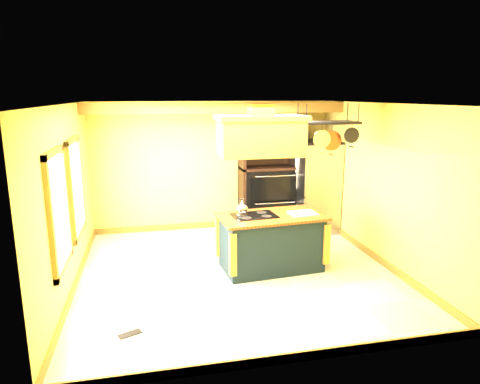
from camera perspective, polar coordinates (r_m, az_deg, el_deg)
name	(u,v)px	position (r m, az deg, el deg)	size (l,w,h in m)	color
floor	(237,272)	(7.11, -0.42, -10.64)	(5.00, 5.00, 0.00)	beige
ceiling	(237,104)	(6.51, -0.46, 11.69)	(5.00, 5.00, 0.00)	white
wall_back	(213,166)	(9.10, -3.64, 3.46)	(5.00, 0.02, 2.70)	gold
wall_front	(287,246)	(4.36, 6.31, -7.15)	(5.00, 0.02, 2.70)	gold
wall_left	(67,200)	(6.65, -22.02, -0.98)	(0.02, 5.00, 2.70)	gold
wall_right	(382,185)	(7.58, 18.40, 0.92)	(0.02, 5.00, 2.70)	gold
ceiling_beam	(218,108)	(8.19, -2.92, 11.15)	(5.00, 0.15, 0.20)	brown
window_near	(59,211)	(5.87, -23.00, -2.32)	(0.06, 1.06, 1.56)	brown
window_far	(76,188)	(7.22, -21.01, 0.54)	(0.06, 1.06, 1.56)	brown
kitchen_island	(271,241)	(7.11, 4.14, -6.59)	(1.78, 1.09, 1.11)	black
range_hood	(260,134)	(6.68, 2.75, 7.72)	(1.37, 0.77, 0.80)	gold
pot_rack	(327,128)	(7.04, 11.56, 8.32)	(1.01, 0.48, 0.76)	black
refrigerator	(315,188)	(9.15, 9.94, 0.54)	(0.81, 0.95, 1.87)	#95989D
hutch	(270,187)	(9.19, 4.05, 0.71)	(1.33, 0.60, 2.35)	black
floor_register	(130,334)	(5.62, -14.48, -17.84)	(0.28, 0.12, 0.01)	black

